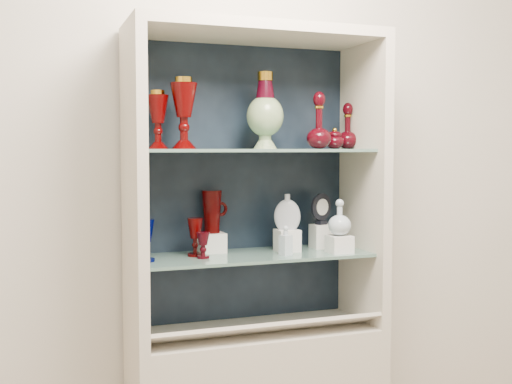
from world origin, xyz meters
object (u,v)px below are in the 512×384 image
object	(u,v)px
pedestal_lamp_left	(158,120)
cameo_medallion	(321,208)
lidded_bowl	(334,138)
ruby_goblet_small	(203,245)
enamel_urn	(265,111)
cobalt_goblet	(146,240)
flat_flask	(287,211)
ruby_goblet_tall	(195,237)
ruby_decanter_a	(319,117)
ruby_pitcher	(212,212)
pedestal_lamp_right	(184,113)
clear_round_decanter	(340,218)
ruby_decanter_b	(348,125)
clear_square_bottle	(286,240)

from	to	relation	value
pedestal_lamp_left	cameo_medallion	bearing A→B (deg)	2.55
lidded_bowl	ruby_goblet_small	xyz separation A→B (m)	(-0.58, -0.04, -0.41)
enamel_urn	cobalt_goblet	xyz separation A→B (m)	(-0.49, -0.03, -0.49)
flat_flask	ruby_goblet_small	bearing A→B (deg)	-148.94
ruby_goblet_tall	ruby_decanter_a	bearing A→B (deg)	-9.90
enamel_urn	cobalt_goblet	distance (m)	0.69
pedestal_lamp_left	ruby_pitcher	world-z (taller)	pedestal_lamp_left
pedestal_lamp_right	ruby_pitcher	xyz separation A→B (m)	(0.14, 0.11, -0.39)
pedestal_lamp_left	flat_flask	world-z (taller)	pedestal_lamp_left
pedestal_lamp_right	ruby_goblet_small	size ratio (longest dim) A/B	2.66
pedestal_lamp_left	clear_round_decanter	distance (m)	0.82
lidded_bowl	cameo_medallion	bearing A→B (deg)	132.92
pedestal_lamp_left	enamel_urn	size ratio (longest dim) A/B	0.73
cobalt_goblet	clear_round_decanter	size ratio (longest dim) A/B	1.12
ruby_decanter_b	clear_round_decanter	bearing A→B (deg)	-127.36
pedestal_lamp_right	clear_round_decanter	bearing A→B (deg)	-6.50
ruby_decanter_a	flat_flask	size ratio (longest dim) A/B	1.70
ruby_pitcher	flat_flask	xyz separation A→B (m)	(0.30, -0.08, -0.00)
cobalt_goblet	cameo_medallion	size ratio (longest dim) A/B	1.15
ruby_decanter_a	flat_flask	world-z (taller)	ruby_decanter_a
pedestal_lamp_right	clear_round_decanter	distance (m)	0.75
pedestal_lamp_left	ruby_goblet_tall	world-z (taller)	pedestal_lamp_left
ruby_decanter_b	flat_flask	size ratio (longest dim) A/B	1.37
ruby_goblet_tall	ruby_pitcher	world-z (taller)	ruby_pitcher
cobalt_goblet	ruby_goblet_tall	distance (m)	0.21
ruby_decanter_a	clear_round_decanter	bearing A→B (deg)	-22.12
ruby_decanter_b	ruby_pitcher	distance (m)	0.69
enamel_urn	cobalt_goblet	size ratio (longest dim) A/B	1.93
clear_square_bottle	flat_flask	distance (m)	0.14
ruby_goblet_small	cameo_medallion	xyz separation A→B (m)	(0.54, 0.08, 0.12)
lidded_bowl	pedestal_lamp_right	bearing A→B (deg)	-177.44
ruby_decanter_b	ruby_goblet_small	size ratio (longest dim) A/B	2.05
ruby_decanter_b	lidded_bowl	size ratio (longest dim) A/B	2.30
pedestal_lamp_left	ruby_decanter_a	size ratio (longest dim) A/B	0.86
ruby_decanter_a	ruby_pitcher	distance (m)	0.58
ruby_decanter_a	ruby_pitcher	xyz separation A→B (m)	(-0.40, 0.15, -0.38)
ruby_pitcher	cameo_medallion	size ratio (longest dim) A/B	1.27
pedestal_lamp_left	clear_square_bottle	xyz separation A→B (m)	(0.49, -0.09, -0.47)
cobalt_goblet	ruby_decanter_b	bearing A→B (deg)	4.84
ruby_decanter_a	ruby_decanter_b	world-z (taller)	ruby_decanter_a
ruby_decanter_b	pedestal_lamp_left	bearing A→B (deg)	-178.02
ruby_decanter_b	ruby_pitcher	bearing A→B (deg)	175.63
ruby_decanter_b	cobalt_goblet	bearing A→B (deg)	-175.16
ruby_pitcher	cobalt_goblet	bearing A→B (deg)	-169.60
clear_round_decanter	cameo_medallion	world-z (taller)	cameo_medallion
ruby_goblet_small	ruby_goblet_tall	bearing A→B (deg)	105.47
pedestal_lamp_right	flat_flask	distance (m)	0.59
pedestal_lamp_left	ruby_pitcher	size ratio (longest dim) A/B	1.28
pedestal_lamp_right	clear_square_bottle	xyz separation A→B (m)	(0.40, -0.05, -0.50)
cobalt_goblet	clear_square_bottle	distance (m)	0.55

